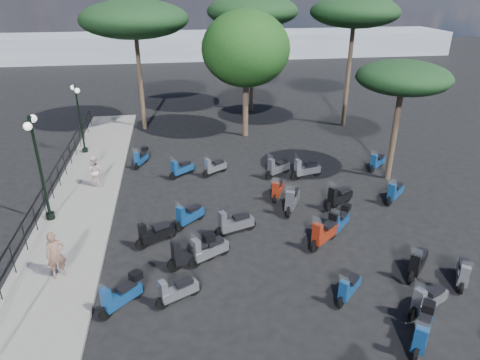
{
  "coord_description": "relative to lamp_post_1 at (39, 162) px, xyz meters",
  "views": [
    {
      "loc": [
        -2.14,
        -13.45,
        9.1
      ],
      "look_at": [
        0.5,
        3.31,
        1.2
      ],
      "focal_mm": 32.0,
      "sensor_mm": 36.0,
      "label": 1
    }
  ],
  "objects": [
    {
      "name": "scooter_1",
      "position": [
        3.43,
        -5.78,
        -2.18
      ],
      "size": [
        1.31,
        1.25,
        1.32
      ],
      "rotation": [
        0.0,
        0.0,
        2.33
      ],
      "color": "black",
      "rests_on": "ground"
    },
    {
      "name": "railing",
      "position": [
        -0.29,
        -0.2,
        -1.78
      ],
      "size": [
        0.04,
        26.04,
        1.1
      ],
      "color": "black",
      "rests_on": "sidewalk"
    },
    {
      "name": "pine_1",
      "position": [
        16.9,
        10.67,
        4.66
      ],
      "size": [
        5.58,
        5.58,
        8.35
      ],
      "color": "#38281E",
      "rests_on": "ground"
    },
    {
      "name": "pine_2",
      "position": [
        3.31,
        12.04,
        4.31
      ],
      "size": [
        6.66,
        6.66,
        8.17
      ],
      "color": "#38281E",
      "rests_on": "ground"
    },
    {
      "name": "scooter_25",
      "position": [
        14.98,
        -0.5,
        -2.22
      ],
      "size": [
        1.29,
        1.19,
        1.32
      ],
      "rotation": [
        0.0,
        0.0,
        2.31
      ],
      "color": "black",
      "rests_on": "ground"
    },
    {
      "name": "scooter_12",
      "position": [
        10.38,
        -6.46,
        -2.27
      ],
      "size": [
        1.13,
        1.1,
        1.18
      ],
      "rotation": [
        0.0,
        0.0,
        2.34
      ],
      "color": "black",
      "rests_on": "ground"
    },
    {
      "name": "scooter_23",
      "position": [
        13.16,
        -5.62,
        -2.21
      ],
      "size": [
        1.25,
        1.27,
        1.34
      ],
      "rotation": [
        0.0,
        0.0,
        2.36
      ],
      "color": "black",
      "rests_on": "ground"
    },
    {
      "name": "scooter_2",
      "position": [
        4.34,
        -2.39,
        -2.21
      ],
      "size": [
        1.55,
        0.95,
        1.36
      ],
      "rotation": [
        0.0,
        0.0,
        2.06
      ],
      "color": "black",
      "rests_on": "ground"
    },
    {
      "name": "scooter_13",
      "position": [
        10.68,
        -3.36,
        -2.13
      ],
      "size": [
        1.51,
        1.31,
        1.45
      ],
      "rotation": [
        0.0,
        0.0,
        2.26
      ],
      "color": "black",
      "rests_on": "ground"
    },
    {
      "name": "scooter_18",
      "position": [
        11.56,
        -2.6,
        -2.19
      ],
      "size": [
        1.22,
        1.28,
        1.28
      ],
      "rotation": [
        0.0,
        0.0,
        2.39
      ],
      "color": "black",
      "rests_on": "ground"
    },
    {
      "name": "scooter_22",
      "position": [
        14.35,
        -6.33,
        -2.25
      ],
      "size": [
        0.95,
        1.34,
        1.23
      ],
      "rotation": [
        0.0,
        0.0,
        2.56
      ],
      "color": "black",
      "rests_on": "ground"
    },
    {
      "name": "scooter_7",
      "position": [
        5.66,
        -3.94,
        -2.13
      ],
      "size": [
        1.76,
        0.9,
        1.46
      ],
      "rotation": [
        0.0,
        0.0,
        1.93
      ],
      "color": "black",
      "rests_on": "ground"
    },
    {
      "name": "scooter_5",
      "position": [
        3.42,
        5.51,
        -2.23
      ],
      "size": [
        0.76,
        1.41,
        1.18
      ],
      "rotation": [
        0.0,
        0.0,
        2.75
      ],
      "color": "black",
      "rests_on": "ground"
    },
    {
      "name": "sidewalk",
      "position": [
        1.01,
        0.0,
        -2.6
      ],
      "size": [
        3.0,
        30.0,
        0.15
      ],
      "primitive_type": "cube",
      "color": "slate",
      "rests_on": "ground"
    },
    {
      "name": "pine_0",
      "position": [
        11.25,
        15.31,
        4.5
      ],
      "size": [
        6.45,
        6.45,
        8.33
      ],
      "color": "#38281E",
      "rests_on": "ground"
    },
    {
      "name": "lamp_post_1",
      "position": [
        0.0,
        0.0,
        0.0
      ],
      "size": [
        0.4,
        1.3,
        4.43
      ],
      "rotation": [
        0.0,
        0.0,
        0.09
      ],
      "color": "black",
      "rests_on": "sidewalk"
    },
    {
      "name": "scooter_14",
      "position": [
        9.82,
        0.65,
        -2.24
      ],
      "size": [
        0.86,
        1.44,
        1.25
      ],
      "rotation": [
        0.0,
        0.0,
        2.67
      ],
      "color": "black",
      "rests_on": "ground"
    },
    {
      "name": "scooter_20",
      "position": [
        11.73,
        2.54,
        -2.19
      ],
      "size": [
        1.73,
        0.71,
        1.4
      ],
      "rotation": [
        0.0,
        0.0,
        1.82
      ],
      "color": "black",
      "rests_on": "ground"
    },
    {
      "name": "pedestrian_far",
      "position": [
        1.42,
        3.01,
        -1.77
      ],
      "size": [
        0.84,
        0.71,
        1.51
      ],
      "primitive_type": "imported",
      "rotation": [
        0.0,
        0.0,
        2.93
      ],
      "color": "beige",
      "rests_on": "sidewalk"
    },
    {
      "name": "scooter_16",
      "position": [
        11.61,
        -8.58,
        -2.17
      ],
      "size": [
        1.22,
        1.41,
        1.36
      ],
      "rotation": [
        0.0,
        0.0,
        2.45
      ],
      "color": "black",
      "rests_on": "ground"
    },
    {
      "name": "distant_hills",
      "position": [
        7.51,
        42.0,
        -1.18
      ],
      "size": [
        70.0,
        8.0,
        3.0
      ],
      "primitive_type": "cube",
      "color": "gray",
      "rests_on": "ground"
    },
    {
      "name": "broadleaf_tree",
      "position": [
        9.82,
        9.61,
        2.75
      ],
      "size": [
        5.31,
        5.31,
        7.7
      ],
      "color": "#38281E",
      "rests_on": "ground"
    },
    {
      "name": "scooter_3",
      "position": [
        6.23,
        -3.8,
        -2.19
      ],
      "size": [
        1.59,
        1.01,
        1.4
      ],
      "rotation": [
        0.0,
        0.0,
        2.09
      ],
      "color": "black",
      "rests_on": "ground"
    },
    {
      "name": "woman",
      "position": [
        1.22,
        -4.03,
        -1.7
      ],
      "size": [
        0.72,
        0.62,
        1.66
      ],
      "primitive_type": "imported",
      "rotation": [
        0.0,
        0.0,
        0.43
      ],
      "color": "brown",
      "rests_on": "sidewalk"
    },
    {
      "name": "scooter_8",
      "position": [
        7.41,
        -2.15,
        -2.18
      ],
      "size": [
        1.73,
        0.82,
        1.43
      ],
      "rotation": [
        0.0,
        0.0,
        1.9
      ],
      "color": "black",
      "rests_on": "ground"
    },
    {
      "name": "scooter_24",
      "position": [
        12.28,
        -0.61,
        -2.19
      ],
      "size": [
        1.54,
        1.06,
        1.4
      ],
      "rotation": [
        0.0,
        0.0,
        2.14
      ],
      "color": "black",
      "rests_on": "ground"
    },
    {
      "name": "ground",
      "position": [
        7.51,
        -3.0,
        -2.68
      ],
      "size": [
        120.0,
        120.0,
        0.0
      ],
      "primitive_type": "plane",
      "color": "black",
      "rests_on": "ground"
    },
    {
      "name": "scooter_6",
      "position": [
        5.09,
        -5.78,
        -2.25
      ],
      "size": [
        1.45,
        0.84,
        1.25
      ],
      "rotation": [
        0.0,
        0.0,
        2.03
      ],
      "color": "black",
      "rests_on": "ground"
    },
    {
      "name": "lamp_post_2",
      "position": [
        0.12,
        7.73,
        -0.31
      ],
      "size": [
        0.63,
        1.07,
        3.89
      ],
      "rotation": [
        0.0,
        0.0,
        0.42
      ],
      "color": "black",
      "rests_on": "sidewalk"
    },
    {
      "name": "scooter_9",
      "position": [
        5.68,
        -1.19,
        -2.22
      ],
      "size": [
        1.28,
        1.23,
        1.33
      ],
      "rotation": [
        0.0,
        0.0,
        2.33
      ],
      "color": "black",
      "rests_on": "ground"
    },
    {
      "name": "scooter_26",
      "position": [
        15.77,
        3.03,
        -2.24
      ],
      "size": [
        1.25,
        1.11,
        1.25
      ],
      "rotation": [
        0.0,
        0.0,
        2.29
      ],
      "color": "black",
      "rests_on": "ground"
    },
    {
      "name": "scooter_17",
      "position": [
        12.48,
        -7.41,
        -2.21
      ],
      "size": [
        1.6,
        0.87,
        1.36
      ],
      "rotation": [
        0.0,
        0.0,
        1.98
      ],
      "color": "black",
      "rests_on": "ground"
    },
    {
      "name": "scooter_19",
      "position": [
        10.14,
        -0.61,
        -2.16
      ],
      "size": [
        1.02,
        1.73,
        1.49
      ],
      "rotation": [
        0.0,
        0.0,
        2.68
      ],
      "color": "black",
      "rests_on": "ground"
    },
    {
      "name": "pine_3",
      "position": [
        15.86,
        1.91,
        2.38
      ],
      "size": [
        4.34,
        4.34,
        5.85
      ],
      "color": "#38281E",
      "rests_on": "ground"
    },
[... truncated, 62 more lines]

